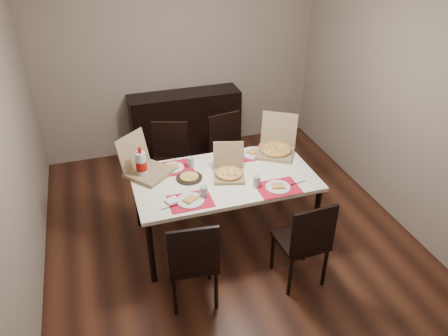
{
  "coord_description": "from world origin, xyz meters",
  "views": [
    {
      "loc": [
        -1.16,
        -3.63,
        3.1
      ],
      "look_at": [
        -0.05,
        -0.13,
        0.85
      ],
      "focal_mm": 35.0,
      "sensor_mm": 36.0,
      "label": 1
    }
  ],
  "objects_px": {
    "dining_table": "(224,182)",
    "pizza_box_center": "(229,171)",
    "dip_bowl": "(225,165)",
    "soda_bottle": "(141,165)",
    "sideboard": "(186,124)",
    "chair_far_left": "(170,158)",
    "chair_near_left": "(193,259)",
    "chair_near_right": "(305,240)",
    "chair_far_right": "(229,149)"
  },
  "relations": [
    {
      "from": "dining_table",
      "to": "pizza_box_center",
      "type": "distance_m",
      "value": 0.13
    },
    {
      "from": "dip_bowl",
      "to": "soda_bottle",
      "type": "relative_size",
      "value": 0.33
    },
    {
      "from": "sideboard",
      "to": "chair_far_left",
      "type": "bearing_deg",
      "value": -113.18
    },
    {
      "from": "dining_table",
      "to": "pizza_box_center",
      "type": "xyz_separation_m",
      "value": [
        0.05,
        0.01,
        0.12
      ]
    },
    {
      "from": "chair_far_left",
      "to": "pizza_box_center",
      "type": "height_order",
      "value": "pizza_box_center"
    },
    {
      "from": "dining_table",
      "to": "dip_bowl",
      "type": "bearing_deg",
      "value": 70.74
    },
    {
      "from": "chair_near_left",
      "to": "chair_near_right",
      "type": "xyz_separation_m",
      "value": [
        1.02,
        -0.06,
        0.0
      ]
    },
    {
      "from": "chair_near_left",
      "to": "pizza_box_center",
      "type": "xyz_separation_m",
      "value": [
        0.59,
        0.81,
        0.29
      ]
    },
    {
      "from": "dining_table",
      "to": "chair_far_right",
      "type": "distance_m",
      "value": 1.02
    },
    {
      "from": "dining_table",
      "to": "chair_far_right",
      "type": "bearing_deg",
      "value": 69.16
    },
    {
      "from": "pizza_box_center",
      "to": "dip_bowl",
      "type": "height_order",
      "value": "pizza_box_center"
    },
    {
      "from": "soda_bottle",
      "to": "chair_far_left",
      "type": "bearing_deg",
      "value": 59.51
    },
    {
      "from": "sideboard",
      "to": "dining_table",
      "type": "distance_m",
      "value": 1.93
    },
    {
      "from": "sideboard",
      "to": "pizza_box_center",
      "type": "relative_size",
      "value": 3.68
    },
    {
      "from": "chair_near_right",
      "to": "dip_bowl",
      "type": "relative_size",
      "value": 8.71
    },
    {
      "from": "sideboard",
      "to": "dip_bowl",
      "type": "bearing_deg",
      "value": -89.5
    },
    {
      "from": "sideboard",
      "to": "pizza_box_center",
      "type": "distance_m",
      "value": 1.94
    },
    {
      "from": "sideboard",
      "to": "chair_near_right",
      "type": "distance_m",
      "value": 2.81
    },
    {
      "from": "chair_far_left",
      "to": "chair_far_right",
      "type": "xyz_separation_m",
      "value": [
        0.73,
        0.01,
        0.0
      ]
    },
    {
      "from": "sideboard",
      "to": "soda_bottle",
      "type": "relative_size",
      "value": 4.6
    },
    {
      "from": "chair_near_right",
      "to": "soda_bottle",
      "type": "height_order",
      "value": "soda_bottle"
    },
    {
      "from": "chair_far_right",
      "to": "sideboard",
      "type": "bearing_deg",
      "value": 107.72
    },
    {
      "from": "chair_far_right",
      "to": "soda_bottle",
      "type": "height_order",
      "value": "soda_bottle"
    },
    {
      "from": "chair_far_right",
      "to": "dip_bowl",
      "type": "distance_m",
      "value": 0.85
    },
    {
      "from": "soda_bottle",
      "to": "chair_near_left",
      "type": "bearing_deg",
      "value": -77.08
    },
    {
      "from": "dining_table",
      "to": "pizza_box_center",
      "type": "bearing_deg",
      "value": 6.62
    },
    {
      "from": "chair_near_left",
      "to": "chair_far_right",
      "type": "bearing_deg",
      "value": 62.9
    },
    {
      "from": "dining_table",
      "to": "soda_bottle",
      "type": "height_order",
      "value": "soda_bottle"
    },
    {
      "from": "chair_near_left",
      "to": "dining_table",
      "type": "bearing_deg",
      "value": 56.37
    },
    {
      "from": "dining_table",
      "to": "dip_bowl",
      "type": "xyz_separation_m",
      "value": [
        0.06,
        0.18,
        0.08
      ]
    },
    {
      "from": "chair_near_right",
      "to": "soda_bottle",
      "type": "bearing_deg",
      "value": 138.56
    },
    {
      "from": "sideboard",
      "to": "dining_table",
      "type": "xyz_separation_m",
      "value": [
        -0.05,
        -1.91,
        0.23
      ]
    },
    {
      "from": "chair_near_right",
      "to": "dip_bowl",
      "type": "height_order",
      "value": "chair_near_right"
    },
    {
      "from": "chair_near_left",
      "to": "chair_near_right",
      "type": "bearing_deg",
      "value": -3.57
    },
    {
      "from": "pizza_box_center",
      "to": "chair_far_right",
      "type": "bearing_deg",
      "value": 71.94
    },
    {
      "from": "chair_far_right",
      "to": "pizza_box_center",
      "type": "xyz_separation_m",
      "value": [
        -0.3,
        -0.94,
        0.29
      ]
    },
    {
      "from": "chair_near_left",
      "to": "chair_far_left",
      "type": "relative_size",
      "value": 1.0
    },
    {
      "from": "chair_near_right",
      "to": "chair_far_right",
      "type": "relative_size",
      "value": 1.0
    },
    {
      "from": "sideboard",
      "to": "chair_near_right",
      "type": "height_order",
      "value": "chair_near_right"
    },
    {
      "from": "chair_far_right",
      "to": "soda_bottle",
      "type": "bearing_deg",
      "value": -148.44
    },
    {
      "from": "sideboard",
      "to": "dining_table",
      "type": "bearing_deg",
      "value": -91.45
    },
    {
      "from": "dip_bowl",
      "to": "sideboard",
      "type": "bearing_deg",
      "value": 90.5
    },
    {
      "from": "dip_bowl",
      "to": "chair_near_right",
      "type": "bearing_deg",
      "value": -68.12
    },
    {
      "from": "chair_far_left",
      "to": "pizza_box_center",
      "type": "xyz_separation_m",
      "value": [
        0.43,
        -0.92,
        0.29
      ]
    },
    {
      "from": "chair_far_right",
      "to": "dip_bowl",
      "type": "xyz_separation_m",
      "value": [
        -0.29,
        -0.76,
        0.25
      ]
    },
    {
      "from": "sideboard",
      "to": "soda_bottle",
      "type": "bearing_deg",
      "value": -116.29
    },
    {
      "from": "chair_near_right",
      "to": "chair_far_right",
      "type": "bearing_deg",
      "value": 93.99
    },
    {
      "from": "chair_far_left",
      "to": "dip_bowl",
      "type": "distance_m",
      "value": 0.9
    },
    {
      "from": "dining_table",
      "to": "dip_bowl",
      "type": "relative_size",
      "value": 16.85
    },
    {
      "from": "chair_near_left",
      "to": "chair_near_right",
      "type": "distance_m",
      "value": 1.02
    }
  ]
}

